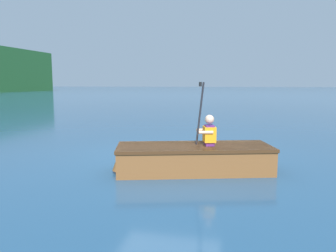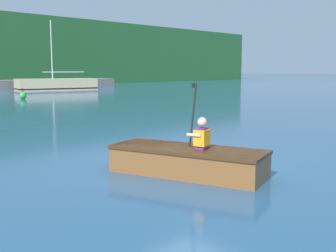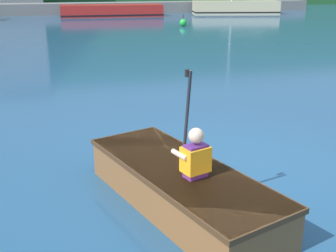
{
  "view_description": "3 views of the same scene",
  "coord_description": "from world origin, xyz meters",
  "views": [
    {
      "loc": [
        -7.03,
        -1.67,
        1.65
      ],
      "look_at": [
        -1.08,
        -0.32,
        0.85
      ],
      "focal_mm": 35.0,
      "sensor_mm": 36.0,
      "label": 1
    },
    {
      "loc": [
        -6.69,
        -5.84,
        1.92
      ],
      "look_at": [
        -1.08,
        -0.32,
        0.85
      ],
      "focal_mm": 45.0,
      "sensor_mm": 36.0,
      "label": 2
    },
    {
      "loc": [
        -2.53,
        -5.04,
        2.54
      ],
      "look_at": [
        -1.08,
        -0.32,
        0.85
      ],
      "focal_mm": 45.0,
      "sensor_mm": 36.0,
      "label": 3
    }
  ],
  "objects": [
    {
      "name": "moored_boat_dock_center_far",
      "position": [
        13.85,
        28.73,
        0.51
      ],
      "size": [
        7.52,
        4.09,
        6.29
      ],
      "color": "#CCB789",
      "rests_on": "ground"
    },
    {
      "name": "person_paddler",
      "position": [
        -1.0,
        -1.08,
        0.76
      ],
      "size": [
        0.41,
        0.4,
        1.17
      ],
      "color": "#592672",
      "rests_on": "rowboat_foreground"
    },
    {
      "name": "rowboat_foreground",
      "position": [
        -1.09,
        -0.78,
        0.28
      ],
      "size": [
        1.76,
        3.03,
        0.5
      ],
      "color": "brown",
      "rests_on": "ground"
    },
    {
      "name": "ground_plane",
      "position": [
        0.0,
        0.0,
        0.0
      ],
      "size": [
        300.0,
        300.0,
        0.0
      ],
      "primitive_type": "plane",
      "color": "navy"
    },
    {
      "name": "channel_buoy",
      "position": [
        6.12,
        19.9,
        0.22
      ],
      "size": [
        0.44,
        0.44,
        0.72
      ],
      "color": "green",
      "rests_on": "ground"
    }
  ]
}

